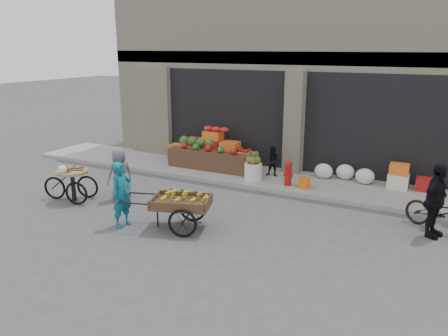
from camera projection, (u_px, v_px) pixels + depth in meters
The scene contains 15 objects.
ground at pixel (219, 232), 9.62m from camera, with size 80.00×80.00×0.00m, color #424244.
sidewalk at pixel (283, 180), 13.12m from camera, with size 18.00×2.20×0.12m, color gray.
building at pixel (323, 63), 15.60m from camera, with size 14.00×6.45×7.00m.
fruit_display at pixel (214, 150), 14.29m from camera, with size 3.10×1.12×1.24m.
pineapple_bin at pixel (253, 171), 12.94m from camera, with size 0.52×0.52×0.50m, color silver.
fire_hydrant at pixel (288, 172), 12.38m from camera, with size 0.22×0.22×0.71m.
orange_bucket at pixel (304, 183), 12.17m from camera, with size 0.32×0.32×0.30m, color orange.
right_bay_goods at pixel (377, 176), 12.39m from camera, with size 3.35×0.60×0.70m.
seated_person at pixel (273, 161), 13.22m from camera, with size 0.45×0.35×0.93m, color black.
banana_cart at pixel (179, 201), 9.64m from camera, with size 2.31×1.45×0.90m.
vendor_woman at pixel (122, 195), 9.73m from camera, with size 0.55×0.36×1.51m, color #0F6279.
tricycle_cart at pixel (72, 180), 11.44m from camera, with size 1.46×1.03×0.95m.
vendor_grey at pixel (120, 174), 11.47m from camera, with size 0.69×0.45×1.41m, color slate.
bicycle at pixel (444, 212), 9.54m from camera, with size 0.60×1.72×0.90m, color black.
cyclist at pixel (436, 201), 9.19m from camera, with size 0.96×0.40×1.63m, color black.
Camera 1 is at (4.17, -7.85, 3.95)m, focal length 35.00 mm.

